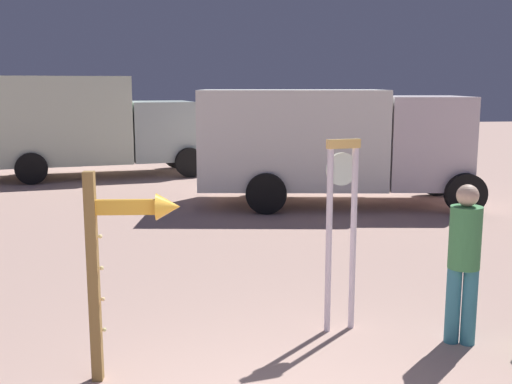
# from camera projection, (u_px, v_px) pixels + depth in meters

# --- Properties ---
(standing_clock) EXTENTS (0.40, 0.17, 2.21)m
(standing_clock) POSITION_uv_depth(u_px,v_px,m) (341.00, 217.00, 6.94)
(standing_clock) COLOR white
(standing_clock) RESTS_ON ground_plane
(arrow_sign) EXTENTS (0.88, 0.27, 2.03)m
(arrow_sign) POSITION_uv_depth(u_px,v_px,m) (124.00, 245.00, 5.72)
(arrow_sign) COLOR olive
(arrow_sign) RESTS_ON ground_plane
(person_near_clock) EXTENTS (0.34, 0.34, 1.77)m
(person_near_clock) POSITION_uv_depth(u_px,v_px,m) (464.00, 256.00, 6.61)
(person_near_clock) COLOR teal
(person_near_clock) RESTS_ON ground_plane
(box_truck_near) EXTENTS (6.61, 3.32, 2.68)m
(box_truck_near) POSITION_uv_depth(u_px,v_px,m) (329.00, 140.00, 14.42)
(box_truck_near) COLOR white
(box_truck_near) RESTS_ON ground_plane
(box_truck_far) EXTENTS (6.85, 3.49, 3.04)m
(box_truck_far) POSITION_uv_depth(u_px,v_px,m) (79.00, 123.00, 18.76)
(box_truck_far) COLOR silver
(box_truck_far) RESTS_ON ground_plane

